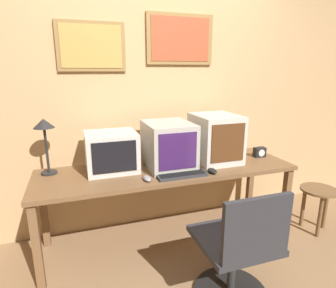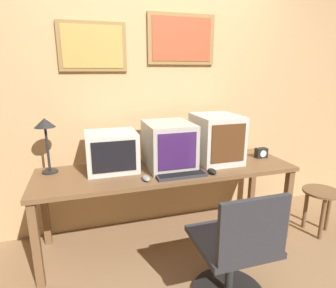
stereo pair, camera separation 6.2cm
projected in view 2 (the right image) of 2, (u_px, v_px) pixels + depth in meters
The scene contains 12 objects.
wall_back at pixel (154, 94), 2.69m from camera, with size 8.00×0.08×2.60m.
desk at pixel (168, 175), 2.45m from camera, with size 2.21×0.65×0.71m.
monitor_left at pixel (112, 151), 2.36m from camera, with size 0.42×0.37×0.33m.
monitor_center at pixel (168, 145), 2.43m from camera, with size 0.39×0.48×0.39m.
monitor_right at pixel (216, 138), 2.57m from camera, with size 0.38×0.46×0.43m.
keyboard_main at pixel (181, 175), 2.24m from camera, with size 0.41×0.15×0.03m.
mouse_near_keyboard at pixel (212, 171), 2.30m from camera, with size 0.07×0.11×0.04m.
mouse_far_corner at pixel (146, 178), 2.16m from camera, with size 0.06×0.12×0.03m.
desk_clock at pixel (261, 153), 2.71m from camera, with size 0.11×0.07×0.09m.
desk_lamp at pixel (45, 130), 2.24m from camera, with size 0.16×0.16×0.46m.
office_chair at pixel (235, 256), 1.83m from camera, with size 0.51×0.51×0.85m.
side_stool at pixel (320, 200), 2.66m from camera, with size 0.34×0.34×0.44m.
Camera 2 is at (-0.68, -1.29, 1.54)m, focal length 30.00 mm.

